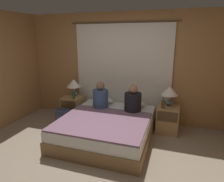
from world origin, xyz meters
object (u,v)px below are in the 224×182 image
at_px(backpack_on_floor, 64,117).
at_px(person_right_in_bed, 133,101).
at_px(pillow_right, 135,104).
at_px(nightstand_right, 167,119).
at_px(lamp_right, 170,92).
at_px(beer_bottle_on_left_stand, 74,95).
at_px(lamp_left, 74,84).
at_px(beer_bottle_on_right_stand, 163,104).
at_px(bed, 107,127).
at_px(person_left_in_bed, 101,97).
at_px(pillow_left, 104,101).
at_px(nightstand_left, 73,108).

bearing_deg(backpack_on_floor, person_right_in_bed, 10.31).
bearing_deg(pillow_right, nightstand_right, -10.52).
height_order(lamp_right, beer_bottle_on_left_stand, lamp_right).
xyz_separation_m(lamp_left, beer_bottle_on_right_stand, (2.12, -0.22, -0.20)).
distance_m(bed, pillow_right, 0.91).
relative_size(pillow_right, beer_bottle_on_right_stand, 2.23).
distance_m(lamp_left, person_left_in_bed, 0.87).
distance_m(bed, person_left_in_bed, 0.71).
bearing_deg(beer_bottle_on_left_stand, backpack_on_floor, -104.53).
distance_m(lamp_right, beer_bottle_on_left_stand, 2.14).
relative_size(lamp_right, backpack_on_floor, 1.02).
relative_size(nightstand_right, backpack_on_floor, 1.41).
bearing_deg(person_right_in_bed, beer_bottle_on_right_stand, 6.35).
relative_size(bed, person_left_in_bed, 3.26).
bearing_deg(pillow_left, lamp_right, -2.28).
relative_size(lamp_left, pillow_right, 0.83).
distance_m(bed, pillow_left, 0.91).
relative_size(nightstand_left, nightstand_right, 1.00).
relative_size(person_left_in_bed, backpack_on_floor, 1.49).
relative_size(nightstand_right, lamp_right, 1.39).
bearing_deg(person_left_in_bed, beer_bottle_on_right_stand, 2.92).
xyz_separation_m(person_left_in_bed, beer_bottle_on_right_stand, (1.32, 0.07, -0.03)).
distance_m(bed, nightstand_right, 1.29).
bearing_deg(person_right_in_bed, lamp_left, 169.33).
bearing_deg(person_left_in_bed, person_right_in_bed, 0.00).
distance_m(lamp_right, pillow_right, 0.82).
bearing_deg(bed, pillow_right, 64.63).
bearing_deg(bed, backpack_on_floor, 171.35).
distance_m(lamp_left, lamp_right, 2.22).
relative_size(nightstand_left, person_left_in_bed, 0.95).
relative_size(nightstand_left, pillow_left, 1.15).
xyz_separation_m(nightstand_left, backpack_on_floor, (0.02, -0.48, -0.06)).
bearing_deg(pillow_left, bed, -64.63).
distance_m(pillow_right, person_right_in_bed, 0.39).
xyz_separation_m(nightstand_right, backpack_on_floor, (-2.20, -0.48, -0.06)).
relative_size(pillow_right, person_right_in_bed, 0.84).
bearing_deg(pillow_right, lamp_left, -177.72).
bearing_deg(backpack_on_floor, pillow_left, 40.56).
bearing_deg(nightstand_right, lamp_right, 90.00).
xyz_separation_m(nightstand_left, beer_bottle_on_left_stand, (0.11, -0.14, 0.36)).
relative_size(nightstand_right, beer_bottle_on_right_stand, 2.57).
xyz_separation_m(pillow_right, person_right_in_bed, (0.03, -0.34, 0.17)).
relative_size(bed, nightstand_right, 3.45).
distance_m(bed, person_right_in_bed, 0.75).
height_order(pillow_right, beer_bottle_on_left_stand, beer_bottle_on_left_stand).
relative_size(lamp_left, beer_bottle_on_right_stand, 1.85).
height_order(lamp_right, backpack_on_floor, lamp_right).
bearing_deg(backpack_on_floor, person_left_in_bed, 19.17).
distance_m(lamp_left, beer_bottle_on_right_stand, 2.14).
relative_size(nightstand_left, lamp_left, 1.39).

